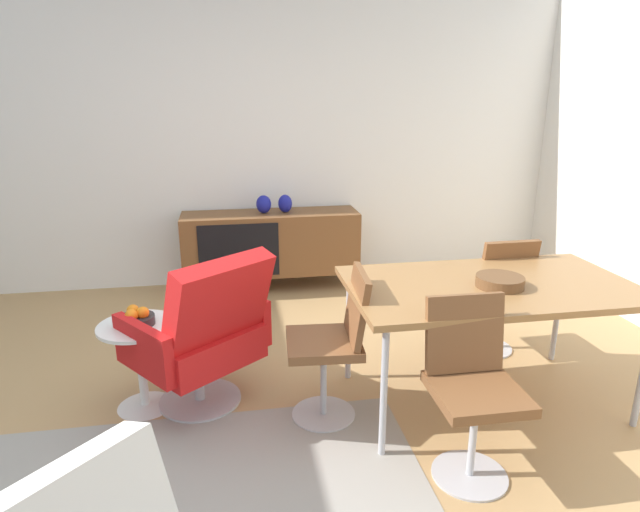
# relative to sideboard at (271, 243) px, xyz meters

# --- Properties ---
(ground_plane) EXTENTS (8.32, 8.32, 0.00)m
(ground_plane) POSITION_rel_sideboard_xyz_m (-0.37, -2.30, -0.44)
(ground_plane) COLOR tan
(wall_back) EXTENTS (6.80, 0.12, 2.80)m
(wall_back) POSITION_rel_sideboard_xyz_m (-0.37, 0.30, 0.96)
(wall_back) COLOR white
(wall_back) RESTS_ON ground_plane
(sideboard) EXTENTS (1.60, 0.45, 0.72)m
(sideboard) POSITION_rel_sideboard_xyz_m (0.00, 0.00, 0.00)
(sideboard) COLOR brown
(sideboard) RESTS_ON ground_plane
(vase_cobalt) EXTENTS (0.13, 0.13, 0.16)m
(vase_cobalt) POSITION_rel_sideboard_xyz_m (0.14, 0.00, 0.36)
(vase_cobalt) COLOR navy
(vase_cobalt) RESTS_ON sideboard
(vase_sculptural_dark) EXTENTS (0.14, 0.14, 0.16)m
(vase_sculptural_dark) POSITION_rel_sideboard_xyz_m (-0.05, 0.00, 0.36)
(vase_sculptural_dark) COLOR navy
(vase_sculptural_dark) RESTS_ON sideboard
(dining_table) EXTENTS (1.60, 0.90, 0.74)m
(dining_table) POSITION_rel_sideboard_xyz_m (1.06, -2.14, 0.26)
(dining_table) COLOR olive
(dining_table) RESTS_ON ground_plane
(wooden_bowl_on_table) EXTENTS (0.26, 0.26, 0.06)m
(wooden_bowl_on_table) POSITION_rel_sideboard_xyz_m (1.08, -2.20, 0.33)
(wooden_bowl_on_table) COLOR brown
(wooden_bowl_on_table) RESTS_ON dining_table
(dining_chair_back_right) EXTENTS (0.41, 0.43, 0.86)m
(dining_chair_back_right) POSITION_rel_sideboard_xyz_m (1.41, -1.59, 0.03)
(dining_chair_back_right) COLOR brown
(dining_chair_back_right) RESTS_ON ground_plane
(dining_chair_front_left) EXTENTS (0.40, 0.43, 0.86)m
(dining_chair_front_left) POSITION_rel_sideboard_xyz_m (0.71, -2.70, 0.03)
(dining_chair_front_left) COLOR brown
(dining_chair_front_left) RESTS_ON ground_plane
(dining_chair_near_window) EXTENTS (0.45, 0.43, 0.86)m
(dining_chair_near_window) POSITION_rel_sideboard_xyz_m (0.17, -2.15, 0.03)
(dining_chair_near_window) COLOR brown
(dining_chair_near_window) RESTS_ON ground_plane
(lounge_chair_red) EXTENTS (0.91, 0.90, 0.95)m
(lounge_chair_red) POSITION_rel_sideboard_xyz_m (-0.54, -1.93, 0.03)
(lounge_chair_red) COLOR red
(lounge_chair_red) RESTS_ON ground_plane
(side_table_round) EXTENTS (0.44, 0.44, 0.52)m
(side_table_round) POSITION_rel_sideboard_xyz_m (-0.90, -1.88, -0.12)
(side_table_round) COLOR white
(side_table_round) RESTS_ON ground_plane
(fruit_bowl) EXTENTS (0.20, 0.20, 0.11)m
(fruit_bowl) POSITION_rel_sideboard_xyz_m (-0.90, -1.88, 0.12)
(fruit_bowl) COLOR #262628
(fruit_bowl) RESTS_ON side_table_round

